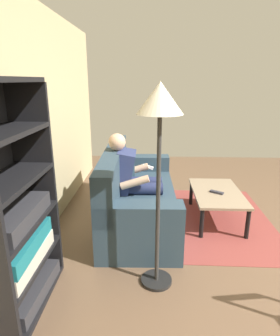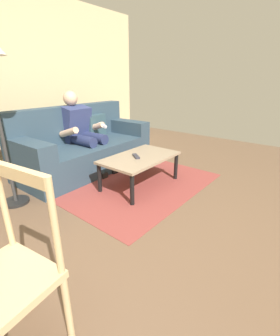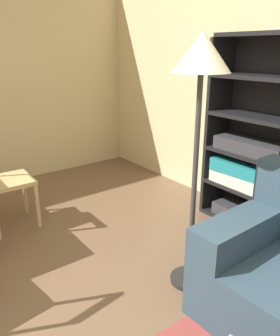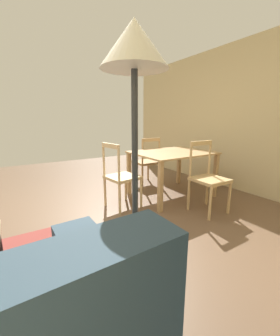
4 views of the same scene
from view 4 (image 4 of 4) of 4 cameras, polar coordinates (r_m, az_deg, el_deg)
ground_plane at (r=2.80m, az=-22.54°, el=-14.66°), size 8.36×8.36×0.00m
wall_side at (r=4.30m, az=23.23°, el=12.45°), size 0.12×5.65×2.57m
dining_table at (r=3.46m, az=8.81°, el=2.69°), size 1.24×0.98×0.75m
dining_chair_near_wall at (r=2.98m, az=18.27°, el=-2.78°), size 0.43×0.43×0.97m
dining_chair_facing_couch at (r=2.97m, az=-5.30°, el=-2.46°), size 0.47×0.47×0.95m
dining_chair_by_doorway at (r=4.09m, az=1.76°, el=1.71°), size 0.43×0.43×0.93m
floor_lamp at (r=1.18m, az=-1.55°, el=23.91°), size 0.36×0.36×1.75m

